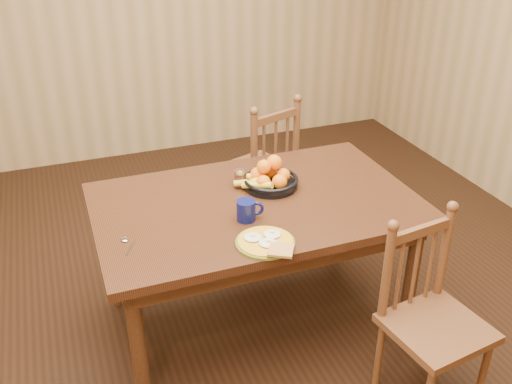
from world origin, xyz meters
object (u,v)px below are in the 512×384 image
object	(u,v)px
dining_table	(256,215)
chair_far	(260,170)
coffee_mug	(247,210)
chair_near	(431,320)
breakfast_plate	(266,242)
fruit_bowl	(269,178)

from	to	relation	value
dining_table	chair_far	distance (m)	0.96
coffee_mug	chair_near	bearing A→B (deg)	-43.37
chair_near	breakfast_plate	xyz separation A→B (m)	(-0.64, 0.38, 0.32)
coffee_mug	chair_far	bearing A→B (deg)	65.76
fruit_bowl	chair_far	bearing A→B (deg)	72.39
chair_near	coffee_mug	distance (m)	0.96
coffee_mug	fruit_bowl	distance (m)	0.35
chair_near	fruit_bowl	bearing A→B (deg)	107.74
chair_far	breakfast_plate	world-z (taller)	chair_far
chair_far	fruit_bowl	world-z (taller)	chair_far
fruit_bowl	dining_table	bearing A→B (deg)	-135.42
chair_far	breakfast_plate	bearing A→B (deg)	50.39
coffee_mug	fruit_bowl	xyz separation A→B (m)	(0.22, 0.27, 0.00)
breakfast_plate	fruit_bowl	bearing A→B (deg)	66.73
dining_table	fruit_bowl	xyz separation A→B (m)	(0.12, 0.12, 0.14)
chair_far	fruit_bowl	size ratio (longest dim) A/B	2.98
chair_near	fruit_bowl	distance (m)	1.05
dining_table	chair_far	world-z (taller)	chair_far
dining_table	coffee_mug	bearing A→B (deg)	-123.62
chair_far	breakfast_plate	xyz separation A→B (m)	(-0.45, -1.25, 0.29)
fruit_bowl	coffee_mug	bearing A→B (deg)	-129.17
dining_table	chair_near	size ratio (longest dim) A/B	1.77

